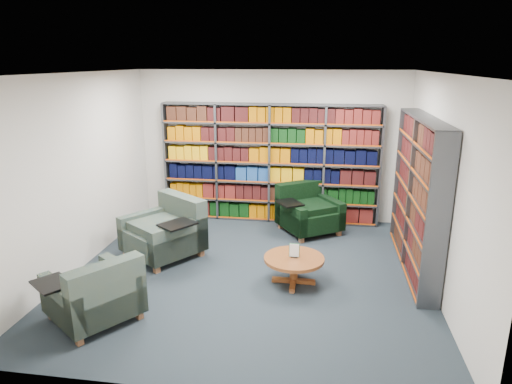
# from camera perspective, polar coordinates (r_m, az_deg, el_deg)

# --- Properties ---
(room_shell) EXTENTS (5.02, 5.02, 2.82)m
(room_shell) POSITION_cam_1_polar(r_m,az_deg,el_deg) (6.21, -0.83, 1.58)
(room_shell) COLOR #1D282F
(room_shell) RESTS_ON ground
(bookshelf_back) EXTENTS (4.00, 0.28, 2.20)m
(bookshelf_back) POSITION_cam_1_polar(r_m,az_deg,el_deg) (8.53, 1.75, 3.53)
(bookshelf_back) COLOR #47494F
(bookshelf_back) RESTS_ON ground
(bookshelf_right) EXTENTS (0.28, 2.50, 2.20)m
(bookshelf_right) POSITION_cam_1_polar(r_m,az_deg,el_deg) (6.92, 19.55, -0.42)
(bookshelf_right) COLOR #47494F
(bookshelf_right) RESTS_ON ground
(chair_teal_left) EXTENTS (1.40, 1.40, 0.91)m
(chair_teal_left) POSITION_cam_1_polar(r_m,az_deg,el_deg) (7.29, -10.93, -4.98)
(chair_teal_left) COLOR #001A32
(chair_teal_left) RESTS_ON ground
(chair_green_right) EXTENTS (1.28, 1.28, 0.84)m
(chair_green_right) POSITION_cam_1_polar(r_m,az_deg,el_deg) (8.23, 6.35, -2.54)
(chair_green_right) COLOR black
(chair_green_right) RESTS_ON ground
(chair_teal_front) EXTENTS (1.25, 1.25, 0.82)m
(chair_teal_front) POSITION_cam_1_polar(r_m,az_deg,el_deg) (5.73, -19.29, -12.19)
(chair_teal_front) COLOR #001A32
(chair_teal_front) RESTS_ON ground
(coffee_table) EXTENTS (0.82, 0.82, 0.58)m
(coffee_table) POSITION_cam_1_polar(r_m,az_deg,el_deg) (6.30, 4.76, -8.78)
(coffee_table) COLOR #994F1F
(coffee_table) RESTS_ON ground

